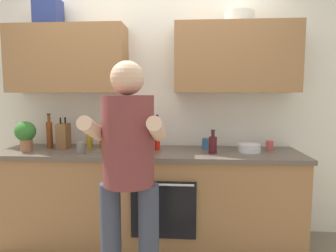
{
  "coord_description": "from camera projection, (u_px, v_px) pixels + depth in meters",
  "views": [
    {
      "loc": [
        0.38,
        -2.73,
        1.44
      ],
      "look_at": [
        0.19,
        -0.1,
        1.15
      ],
      "focal_mm": 31.55,
      "sensor_mm": 36.0,
      "label": 1
    }
  ],
  "objects": [
    {
      "name": "bottle_vinegar",
      "position": [
        49.0,
        134.0,
        2.93
      ],
      "size": [
        0.06,
        0.06,
        0.34
      ],
      "color": "brown",
      "rests_on": "counter"
    },
    {
      "name": "ground_plane",
      "position": [
        149.0,
        241.0,
        2.89
      ],
      "size": [
        12.0,
        12.0,
        0.0
      ],
      "primitive_type": "plane",
      "color": "#756B5B"
    },
    {
      "name": "cup_stoneware",
      "position": [
        81.0,
        148.0,
        2.67
      ],
      "size": [
        0.08,
        0.08,
        0.1
      ],
      "primitive_type": "cylinder",
      "color": "slate",
      "rests_on": "counter"
    },
    {
      "name": "person_standing",
      "position": [
        129.0,
        165.0,
        1.94
      ],
      "size": [
        0.49,
        0.45,
        1.65
      ],
      "color": "#383D4C",
      "rests_on": "ground"
    },
    {
      "name": "potted_herb",
      "position": [
        25.0,
        133.0,
        2.76
      ],
      "size": [
        0.19,
        0.19,
        0.28
      ],
      "color": "#9E6647",
      "rests_on": "counter"
    },
    {
      "name": "back_wall_unit",
      "position": [
        151.0,
        88.0,
        3.0
      ],
      "size": [
        4.0,
        0.38,
        2.5
      ],
      "color": "silver",
      "rests_on": "ground"
    },
    {
      "name": "bottle_wine",
      "position": [
        213.0,
        144.0,
        2.67
      ],
      "size": [
        0.07,
        0.07,
        0.22
      ],
      "color": "#471419",
      "rests_on": "counter"
    },
    {
      "name": "bottle_syrup",
      "position": [
        103.0,
        139.0,
        2.91
      ],
      "size": [
        0.07,
        0.07,
        0.26
      ],
      "color": "#8C4C14",
      "rests_on": "counter"
    },
    {
      "name": "cup_tea",
      "position": [
        206.0,
        143.0,
        2.9
      ],
      "size": [
        0.08,
        0.08,
        0.1
      ],
      "primitive_type": "cylinder",
      "color": "#33598C",
      "rests_on": "counter"
    },
    {
      "name": "bottle_oil",
      "position": [
        89.0,
        136.0,
        2.94
      ],
      "size": [
        0.06,
        0.06,
        0.29
      ],
      "color": "olive",
      "rests_on": "counter"
    },
    {
      "name": "cup_ceramic",
      "position": [
        270.0,
        145.0,
        2.86
      ],
      "size": [
        0.07,
        0.07,
        0.08
      ],
      "primitive_type": "cylinder",
      "color": "#BF4C47",
      "rests_on": "counter"
    },
    {
      "name": "grocery_bag_crisps",
      "position": [
        137.0,
        141.0,
        2.7
      ],
      "size": [
        0.24,
        0.21,
        0.22
      ],
      "primitive_type": "cube",
      "rotation": [
        0.0,
        0.0,
        -0.29
      ],
      "color": "red",
      "rests_on": "counter"
    },
    {
      "name": "bottle_hotsauce",
      "position": [
        157.0,
        135.0,
        2.83
      ],
      "size": [
        0.05,
        0.05,
        0.34
      ],
      "color": "red",
      "rests_on": "counter"
    },
    {
      "name": "counter",
      "position": [
        149.0,
        197.0,
        2.84
      ],
      "size": [
        2.84,
        0.67,
        0.9
      ],
      "color": "olive",
      "rests_on": "ground"
    },
    {
      "name": "bottle_soy",
      "position": [
        109.0,
        139.0,
        2.62
      ],
      "size": [
        0.06,
        0.06,
        0.33
      ],
      "color": "black",
      "rests_on": "counter"
    },
    {
      "name": "mixing_bowl",
      "position": [
        249.0,
        148.0,
        2.74
      ],
      "size": [
        0.21,
        0.21,
        0.07
      ],
      "primitive_type": "cylinder",
      "color": "silver",
      "rests_on": "counter"
    },
    {
      "name": "bottle_juice",
      "position": [
        29.0,
        137.0,
        3.0
      ],
      "size": [
        0.07,
        0.07,
        0.25
      ],
      "color": "orange",
      "rests_on": "counter"
    },
    {
      "name": "knife_block",
      "position": [
        63.0,
        136.0,
        2.91
      ],
      "size": [
        0.1,
        0.14,
        0.31
      ],
      "color": "brown",
      "rests_on": "counter"
    }
  ]
}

